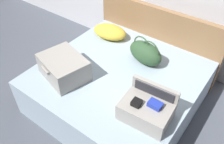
% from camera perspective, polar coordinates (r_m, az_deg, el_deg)
% --- Properties ---
extents(ground_plane, '(12.00, 12.00, 0.00)m').
position_cam_1_polar(ground_plane, '(3.00, -3.11, -11.80)').
color(ground_plane, '#4C515B').
extents(bed, '(1.81, 1.77, 0.53)m').
position_cam_1_polar(bed, '(3.00, 1.52, -3.86)').
color(bed, '#99ADBC').
rests_on(bed, ground).
extents(headboard, '(1.85, 0.08, 0.98)m').
position_cam_1_polar(headboard, '(3.49, 10.55, 7.60)').
color(headboard, olive).
rests_on(headboard, ground).
extents(hard_case_large, '(0.61, 0.53, 0.26)m').
position_cam_1_polar(hard_case_large, '(2.74, -11.52, 1.16)').
color(hard_case_large, gray).
rests_on(hard_case_large, bed).
extents(hard_case_medium, '(0.50, 0.39, 0.32)m').
position_cam_1_polar(hard_case_medium, '(2.31, 8.35, -8.72)').
color(hard_case_medium, gray).
rests_on(hard_case_medium, bed).
extents(duffel_bag, '(0.50, 0.33, 0.33)m').
position_cam_1_polar(duffel_bag, '(2.91, 8.02, 4.61)').
color(duffel_bag, '#2D4C2D').
rests_on(duffel_bag, bed).
extents(pillow_near_headboard, '(0.52, 0.37, 0.19)m').
position_cam_1_polar(pillow_near_headboard, '(3.36, -0.54, 9.62)').
color(pillow_near_headboard, gold).
rests_on(pillow_near_headboard, bed).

